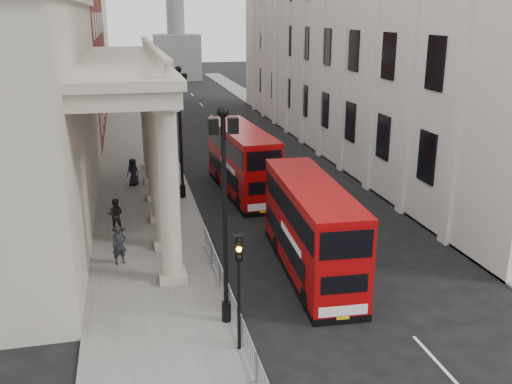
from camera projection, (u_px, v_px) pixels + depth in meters
ground at (267, 384)px, 18.41m from camera, size 260.00×260.00×0.00m
sidewalk_west at (140, 163)px, 45.66m from camera, size 6.00×140.00×0.12m
sidewalk_east at (334, 152)px, 49.20m from camera, size 3.00×140.00×0.12m
kerb at (177, 160)px, 46.29m from camera, size 0.20×140.00×0.14m
portico_building at (1, 118)px, 31.13m from camera, size 9.00×28.00×12.00m
brick_building at (52, 19)px, 57.55m from camera, size 9.00×32.00×22.00m
west_building_far at (75, 24)px, 87.62m from camera, size 9.00×30.00×20.00m
east_building at (360, 1)px, 47.89m from camera, size 8.00×55.00×25.00m
lamp_post_south at (224, 203)px, 20.54m from camera, size 1.05×0.44×8.32m
lamp_post_mid at (180, 124)px, 35.43m from camera, size 1.05×0.44×8.32m
lamp_post_north at (162, 91)px, 50.32m from camera, size 1.05×0.44×8.32m
traffic_light at (239, 272)px, 19.23m from camera, size 0.28×0.33×4.30m
crowd_barriers at (242, 331)px, 20.21m from camera, size 0.50×18.75×1.10m
bus_near at (311, 227)px, 25.82m from camera, size 2.88×9.89×4.22m
bus_far at (242, 160)px, 37.55m from camera, size 3.02×10.15×4.33m
pedestrian_a at (119, 245)px, 26.74m from camera, size 0.79×0.65×1.87m
pedestrian_b at (115, 215)px, 30.89m from camera, size 1.01×0.86×1.83m
pedestrian_c at (133, 172)px, 39.15m from camera, size 1.10×1.01×1.89m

